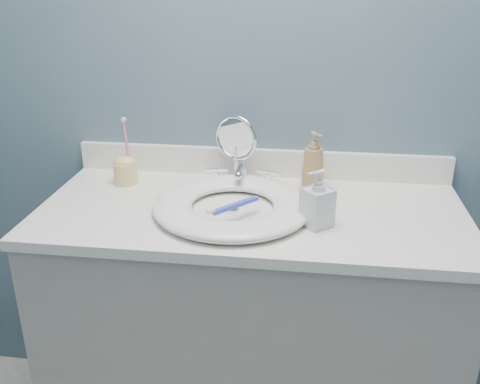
% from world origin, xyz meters
% --- Properties ---
extents(back_wall, '(2.20, 0.02, 2.40)m').
position_xyz_m(back_wall, '(0.00, 1.25, 1.20)').
color(back_wall, slate).
rests_on(back_wall, ground).
extents(vanity_cabinet, '(1.20, 0.55, 0.85)m').
position_xyz_m(vanity_cabinet, '(0.00, 0.97, 0.42)').
color(vanity_cabinet, '#A29E94').
rests_on(vanity_cabinet, ground).
extents(countertop, '(1.22, 0.57, 0.03)m').
position_xyz_m(countertop, '(0.00, 0.97, 0.86)').
color(countertop, white).
rests_on(countertop, vanity_cabinet).
extents(backsplash, '(1.22, 0.02, 0.09)m').
position_xyz_m(backsplash, '(0.00, 1.24, 0.93)').
color(backsplash, white).
rests_on(backsplash, countertop).
extents(basin, '(0.45, 0.45, 0.04)m').
position_xyz_m(basin, '(-0.05, 0.94, 0.90)').
color(basin, white).
rests_on(basin, countertop).
extents(drain, '(0.04, 0.04, 0.01)m').
position_xyz_m(drain, '(-0.05, 0.94, 0.88)').
color(drain, silver).
rests_on(drain, countertop).
extents(faucet, '(0.25, 0.13, 0.07)m').
position_xyz_m(faucet, '(-0.05, 1.14, 0.91)').
color(faucet, silver).
rests_on(faucet, countertop).
extents(makeup_mirror, '(0.14, 0.08, 0.22)m').
position_xyz_m(makeup_mirror, '(-0.07, 1.18, 1.00)').
color(makeup_mirror, silver).
rests_on(makeup_mirror, countertop).
extents(soap_bottle_amber, '(0.10, 0.10, 0.18)m').
position_xyz_m(soap_bottle_amber, '(0.17, 1.14, 0.97)').
color(soap_bottle_amber, '#A57D4A').
rests_on(soap_bottle_amber, countertop).
extents(soap_bottle_clear, '(0.10, 0.10, 0.16)m').
position_xyz_m(soap_bottle_clear, '(0.18, 0.89, 0.96)').
color(soap_bottle_clear, silver).
rests_on(soap_bottle_clear, countertop).
extents(toothbrush_holder, '(0.08, 0.08, 0.22)m').
position_xyz_m(toothbrush_holder, '(-0.42, 1.11, 0.93)').
color(toothbrush_holder, '#F4CE7A').
rests_on(toothbrush_holder, countertop).
extents(toothbrush_lying, '(0.13, 0.14, 0.02)m').
position_xyz_m(toothbrush_lying, '(-0.04, 0.88, 0.92)').
color(toothbrush_lying, blue).
rests_on(toothbrush_lying, basin).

